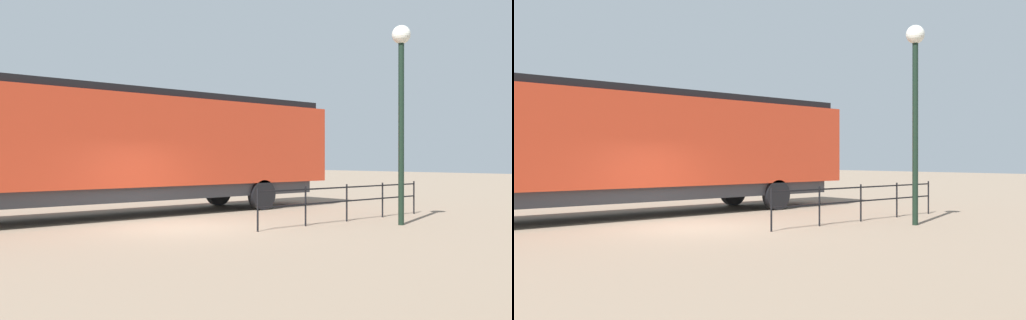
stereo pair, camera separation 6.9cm
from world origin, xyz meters
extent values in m
plane|color=#84705B|center=(0.00, 0.00, 0.00)|extent=(120.00, 120.00, 0.00)
cube|color=red|center=(-3.72, -0.63, 2.44)|extent=(2.95, 18.10, 2.87)
cube|color=black|center=(-3.72, 7.28, 2.00)|extent=(2.83, 2.27, 2.01)
cube|color=black|center=(-3.72, -0.63, 3.99)|extent=(2.66, 17.37, 0.24)
cube|color=#38383D|center=(-3.72, -0.63, 0.78)|extent=(2.66, 16.65, 0.45)
cylinder|color=black|center=(-5.05, 5.16, 0.55)|extent=(0.30, 1.10, 1.10)
cylinder|color=black|center=(-2.40, 5.16, 0.55)|extent=(0.30, 1.10, 1.10)
cylinder|color=black|center=(3.62, 5.11, 2.62)|extent=(0.16, 0.16, 5.23)
sphere|color=silver|center=(3.62, 5.11, 5.39)|extent=(0.52, 0.52, 0.52)
cube|color=black|center=(2.04, 4.62, 1.02)|extent=(0.04, 7.06, 0.04)
cube|color=black|center=(2.04, 4.62, 0.61)|extent=(0.04, 7.06, 0.04)
cylinder|color=black|center=(2.04, 1.09, 0.56)|extent=(0.05, 0.05, 1.11)
cylinder|color=black|center=(2.04, 2.86, 0.56)|extent=(0.05, 0.05, 1.11)
cylinder|color=black|center=(2.04, 4.62, 0.56)|extent=(0.05, 0.05, 1.11)
cylinder|color=black|center=(2.04, 6.39, 0.56)|extent=(0.05, 0.05, 1.11)
cylinder|color=black|center=(2.04, 8.15, 0.56)|extent=(0.05, 0.05, 1.11)
camera|label=1|loc=(12.70, -8.18, 1.88)|focal=38.64mm
camera|label=2|loc=(12.75, -8.12, 1.88)|focal=38.64mm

